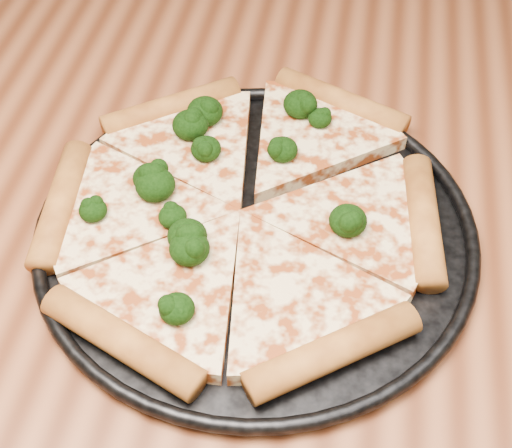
# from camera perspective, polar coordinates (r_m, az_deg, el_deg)

# --- Properties ---
(dining_table) EXTENTS (1.20, 0.90, 0.75)m
(dining_table) POSITION_cam_1_polar(r_m,az_deg,el_deg) (0.72, -4.75, -4.79)
(dining_table) COLOR brown
(dining_table) RESTS_ON ground
(pizza_pan) EXTENTS (0.38, 0.38, 0.02)m
(pizza_pan) POSITION_cam_1_polar(r_m,az_deg,el_deg) (0.63, -0.00, -0.50)
(pizza_pan) COLOR black
(pizza_pan) RESTS_ON dining_table
(pizza) EXTENTS (0.35, 0.38, 0.03)m
(pizza) POSITION_cam_1_polar(r_m,az_deg,el_deg) (0.63, -1.02, 1.13)
(pizza) COLOR #FFDC9C
(pizza) RESTS_ON pizza_pan
(broccoli_florets) EXTENTS (0.24, 0.28, 0.03)m
(broccoli_florets) POSITION_cam_1_polar(r_m,az_deg,el_deg) (0.65, -3.25, 3.77)
(broccoli_florets) COLOR black
(broccoli_florets) RESTS_ON pizza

